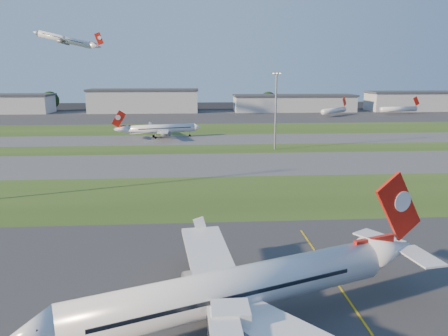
{
  "coord_description": "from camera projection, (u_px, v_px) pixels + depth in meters",
  "views": [
    {
      "loc": [
        -12.47,
        -37.35,
        25.66
      ],
      "look_at": [
        -6.58,
        47.59,
        7.0
      ],
      "focal_mm": 35.0,
      "sensor_mm": 36.0,
      "label": 1
    }
  ],
  "objects": [
    {
      "name": "tree_west",
      "position": [
        50.0,
        100.0,
        296.88
      ],
      "size": [
        12.1,
        12.1,
        13.2
      ],
      "color": "black",
      "rests_on": "ground"
    },
    {
      "name": "grass_strip_c",
      "position": [
        221.0,
        129.0,
        203.52
      ],
      "size": [
        300.0,
        40.0,
        0.01
      ],
      "primitive_type": "cube",
      "color": "#2B4818",
      "rests_on": "ground"
    },
    {
      "name": "mini_jet_near",
      "position": [
        334.0,
        110.0,
        263.34
      ],
      "size": [
        21.73,
        21.17,
        9.48
      ],
      "rotation": [
        0.0,
        0.0,
        0.77
      ],
      "color": "white",
      "rests_on": "ground"
    },
    {
      "name": "apron_far",
      "position": [
        214.0,
        116.0,
        261.99
      ],
      "size": [
        400.0,
        80.0,
        0.01
      ],
      "primitive_type": "cube",
      "color": "#333335",
      "rests_on": "ground"
    },
    {
      "name": "taxiway_b",
      "position": [
        226.0,
        139.0,
        171.37
      ],
      "size": [
        300.0,
        26.0,
        0.01
      ],
      "primitive_type": "cube",
      "color": "#515154",
      "rests_on": "ground"
    },
    {
      "name": "hangar_far_east",
      "position": [
        437.0,
        101.0,
        300.29
      ],
      "size": [
        96.9,
        23.0,
        13.2
      ],
      "color": "#989B9F",
      "rests_on": "ground"
    },
    {
      "name": "tree_mid_west",
      "position": [
        183.0,
        102.0,
        299.35
      ],
      "size": [
        9.9,
        9.9,
        10.8
      ],
      "color": "black",
      "rests_on": "ground"
    },
    {
      "name": "grass_strip_a",
      "position": [
        253.0,
        195.0,
        93.41
      ],
      "size": [
        300.0,
        34.0,
        0.01
      ],
      "primitive_type": "cube",
      "color": "#2B4818",
      "rests_on": "ground"
    },
    {
      "name": "hangar_east",
      "position": [
        294.0,
        103.0,
        293.74
      ],
      "size": [
        81.6,
        23.0,
        11.2
      ],
      "color": "#989B9F",
      "rests_on": "ground"
    },
    {
      "name": "hangar_west",
      "position": [
        144.0,
        101.0,
        286.55
      ],
      "size": [
        71.4,
        23.0,
        15.2
      ],
      "color": "#989B9F",
      "rests_on": "ground"
    },
    {
      "name": "grass_strip_b",
      "position": [
        231.0,
        149.0,
        149.93
      ],
      "size": [
        300.0,
        18.0,
        0.01
      ],
      "primitive_type": "cube",
      "color": "#2B4818",
      "rests_on": "ground"
    },
    {
      "name": "mini_jet_far",
      "position": [
        399.0,
        109.0,
        273.77
      ],
      "size": [
        28.22,
        9.09,
        9.48
      ],
      "rotation": [
        0.0,
        0.0,
        0.23
      ],
      "color": "white",
      "rests_on": "ground"
    },
    {
      "name": "airliner_taxiing",
      "position": [
        161.0,
        129.0,
        174.6
      ],
      "size": [
        32.14,
        26.97,
        10.24
      ],
      "rotation": [
        0.0,
        0.0,
        3.4
      ],
      "color": "white",
      "rests_on": "ground"
    },
    {
      "name": "airliner_departing",
      "position": [
        66.0,
        40.0,
        231.17
      ],
      "size": [
        33.39,
        28.28,
        10.41
      ],
      "rotation": [
        0.0,
        0.0,
        0.05
      ],
      "color": "white"
    },
    {
      "name": "light_mast_centre",
      "position": [
        276.0,
        106.0,
        145.82
      ],
      "size": [
        3.2,
        0.7,
        25.8
      ],
      "color": "gray",
      "rests_on": "ground"
    },
    {
      "name": "tree_east",
      "position": [
        373.0,
        101.0,
        309.38
      ],
      "size": [
        10.45,
        10.45,
        11.4
      ],
      "color": "black",
      "rests_on": "ground"
    },
    {
      "name": "taxiway_a",
      "position": [
        238.0,
        164.0,
        125.57
      ],
      "size": [
        300.0,
        32.0,
        0.01
      ],
      "primitive_type": "cube",
      "color": "#515154",
      "rests_on": "ground"
    },
    {
      "name": "tree_mid_east",
      "position": [
        268.0,
        100.0,
        306.12
      ],
      "size": [
        11.55,
        11.55,
        12.6
      ],
      "color": "black",
      "rests_on": "ground"
    },
    {
      "name": "airliner_parked",
      "position": [
        238.0,
        289.0,
        43.4
      ],
      "size": [
        39.73,
        33.65,
        13.01
      ],
      "rotation": [
        0.0,
        0.0,
        0.36
      ],
      "color": "white",
      "rests_on": "ground"
    }
  ]
}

